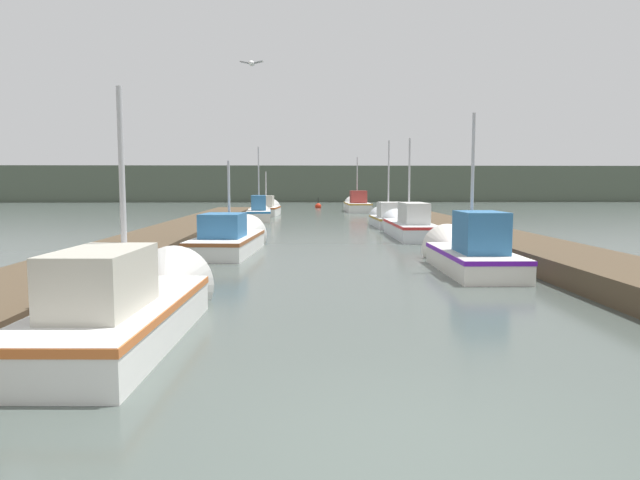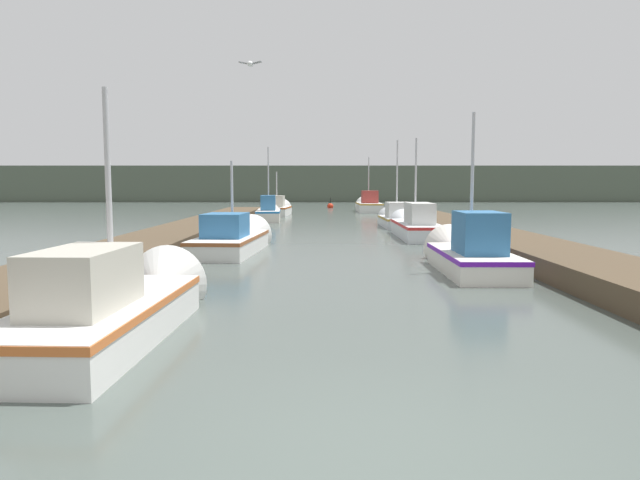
# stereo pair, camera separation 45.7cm
# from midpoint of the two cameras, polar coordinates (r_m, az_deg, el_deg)

# --- Properties ---
(ground_plane) EXTENTS (200.00, 200.00, 0.00)m
(ground_plane) POSITION_cam_midpoint_polar(r_m,az_deg,el_deg) (4.83, 6.37, -20.67)
(ground_plane) COLOR #47514C
(dock_left) EXTENTS (2.34, 40.00, 0.50)m
(dock_left) POSITION_cam_midpoint_polar(r_m,az_deg,el_deg) (20.97, -15.51, 0.28)
(dock_left) COLOR #4C3D2B
(dock_left) RESTS_ON ground_plane
(dock_right) EXTENTS (2.34, 40.00, 0.50)m
(dock_right) POSITION_cam_midpoint_polar(r_m,az_deg,el_deg) (21.31, 15.35, 0.36)
(dock_right) COLOR #4C3D2B
(dock_right) RESTS_ON ground_plane
(distant_shore_ridge) EXTENTS (120.00, 16.00, 4.24)m
(distant_shore_ridge) POSITION_cam_midpoint_polar(r_m,az_deg,el_deg) (74.41, -1.26, 5.63)
(distant_shore_ridge) COLOR #4C5647
(distant_shore_ridge) RESTS_ON ground_plane
(fishing_boat_0) EXTENTS (1.70, 5.12, 3.87)m
(fishing_boat_0) POSITION_cam_midpoint_polar(r_m,az_deg,el_deg) (8.62, -19.90, -6.17)
(fishing_boat_0) COLOR silver
(fishing_boat_0) RESTS_ON ground_plane
(fishing_boat_1) EXTENTS (1.59, 4.77, 4.28)m
(fishing_boat_1) POSITION_cam_midpoint_polar(r_m,az_deg,el_deg) (14.67, 13.73, -1.16)
(fishing_boat_1) COLOR silver
(fishing_boat_1) RESTS_ON ground_plane
(fishing_boat_2) EXTENTS (2.01, 5.71, 3.33)m
(fishing_boat_2) POSITION_cam_midpoint_polar(r_m,az_deg,el_deg) (18.45, -9.51, 0.14)
(fishing_boat_2) COLOR silver
(fishing_boat_2) RESTS_ON ground_plane
(fishing_boat_3) EXTENTS (1.50, 6.43, 4.34)m
(fishing_boat_3) POSITION_cam_midpoint_polar(r_m,az_deg,el_deg) (23.69, 8.17, 1.50)
(fishing_boat_3) COLOR silver
(fishing_boat_3) RESTS_ON ground_plane
(fishing_boat_4) EXTENTS (1.56, 4.48, 4.73)m
(fishing_boat_4) POSITION_cam_midpoint_polar(r_m,az_deg,el_deg) (28.97, 6.33, 2.19)
(fishing_boat_4) COLOR silver
(fishing_boat_4) RESTS_ON ground_plane
(fishing_boat_5) EXTENTS (1.59, 5.08, 4.58)m
(fishing_boat_5) POSITION_cam_midpoint_polar(r_m,az_deg,el_deg) (33.74, -6.50, 2.74)
(fishing_boat_5) COLOR silver
(fishing_boat_5) RESTS_ON ground_plane
(fishing_boat_6) EXTENTS (1.92, 4.48, 3.45)m
(fishing_boat_6) POSITION_cam_midpoint_polar(r_m,az_deg,el_deg) (39.22, -5.71, 3.11)
(fishing_boat_6) COLOR silver
(fishing_boat_6) RESTS_ON ground_plane
(fishing_boat_7) EXTENTS (1.74, 6.11, 4.64)m
(fishing_boat_7) POSITION_cam_midpoint_polar(r_m,az_deg,el_deg) (44.60, 3.39, 3.51)
(fishing_boat_7) COLOR silver
(fishing_boat_7) RESTS_ON ground_plane
(mooring_piling_0) EXTENTS (0.26, 0.26, 1.13)m
(mooring_piling_0) POSITION_cam_midpoint_polar(r_m,az_deg,el_deg) (49.91, -6.07, 3.81)
(mooring_piling_0) COLOR #473523
(mooring_piling_0) RESTS_ON ground_plane
(channel_buoy) EXTENTS (0.55, 0.55, 1.05)m
(channel_buoy) POSITION_cam_midpoint_polar(r_m,az_deg,el_deg) (50.64, -0.44, 3.40)
(channel_buoy) COLOR red
(channel_buoy) RESTS_ON ground_plane
(seagull_lead) EXTENTS (0.56, 0.29, 0.12)m
(seagull_lead) POSITION_cam_midpoint_polar(r_m,az_deg,el_deg) (14.19, -7.82, 17.11)
(seagull_lead) COLOR white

